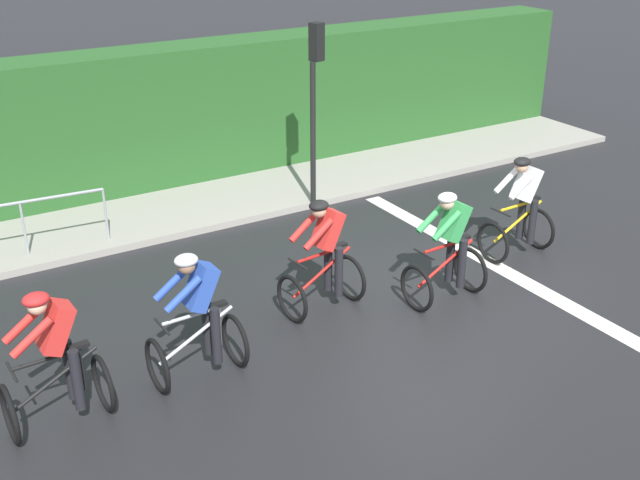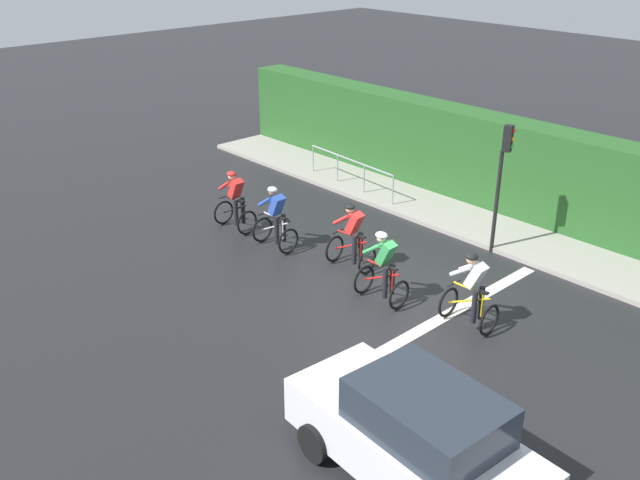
{
  "view_description": "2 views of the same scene",
  "coord_description": "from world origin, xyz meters",
  "px_view_note": "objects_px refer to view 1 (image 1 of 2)",
  "views": [
    {
      "loc": [
        -7.81,
        6.71,
        5.46
      ],
      "look_at": [
        0.83,
        1.45,
        0.83
      ],
      "focal_mm": 43.76,
      "sensor_mm": 36.0,
      "label": 1
    },
    {
      "loc": [
        -10.61,
        -9.08,
        7.8
      ],
      "look_at": [
        -0.76,
        1.61,
        1.11
      ],
      "focal_mm": 39.34,
      "sensor_mm": 36.0,
      "label": 2
    }
  ],
  "objects_px": {
    "cyclist_mid": "(324,258)",
    "cyclist_fourth": "(448,249)",
    "cyclist_lead": "(56,362)",
    "cyclist_trailing": "(521,209)",
    "traffic_light_near_crossing": "(315,89)",
    "cyclist_second": "(198,319)"
  },
  "relations": [
    {
      "from": "cyclist_fourth",
      "to": "cyclist_second",
      "type": "bearing_deg",
      "value": 89.37
    },
    {
      "from": "cyclist_mid",
      "to": "cyclist_fourth",
      "type": "height_order",
      "value": "same"
    },
    {
      "from": "cyclist_lead",
      "to": "cyclist_second",
      "type": "relative_size",
      "value": 1.0
    },
    {
      "from": "traffic_light_near_crossing",
      "to": "cyclist_mid",
      "type": "bearing_deg",
      "value": 150.79
    },
    {
      "from": "cyclist_fourth",
      "to": "cyclist_trailing",
      "type": "height_order",
      "value": "same"
    },
    {
      "from": "cyclist_lead",
      "to": "cyclist_trailing",
      "type": "height_order",
      "value": "same"
    },
    {
      "from": "cyclist_second",
      "to": "cyclist_fourth",
      "type": "relative_size",
      "value": 1.0
    },
    {
      "from": "cyclist_fourth",
      "to": "cyclist_trailing",
      "type": "distance_m",
      "value": 2.03
    },
    {
      "from": "cyclist_fourth",
      "to": "cyclist_trailing",
      "type": "bearing_deg",
      "value": -73.77
    },
    {
      "from": "cyclist_second",
      "to": "cyclist_fourth",
      "type": "height_order",
      "value": "same"
    },
    {
      "from": "cyclist_trailing",
      "to": "cyclist_second",
      "type": "bearing_deg",
      "value": 95.25
    },
    {
      "from": "cyclist_lead",
      "to": "cyclist_trailing",
      "type": "relative_size",
      "value": 1.0
    },
    {
      "from": "cyclist_lead",
      "to": "traffic_light_near_crossing",
      "type": "distance_m",
      "value": 7.06
    },
    {
      "from": "cyclist_trailing",
      "to": "traffic_light_near_crossing",
      "type": "relative_size",
      "value": 0.5
    },
    {
      "from": "cyclist_lead",
      "to": "cyclist_mid",
      "type": "height_order",
      "value": "same"
    },
    {
      "from": "cyclist_second",
      "to": "cyclist_trailing",
      "type": "bearing_deg",
      "value": -84.75
    },
    {
      "from": "cyclist_mid",
      "to": "cyclist_fourth",
      "type": "bearing_deg",
      "value": -112.39
    },
    {
      "from": "cyclist_fourth",
      "to": "traffic_light_near_crossing",
      "type": "xyz_separation_m",
      "value": [
        3.98,
        -0.21,
        1.43
      ]
    },
    {
      "from": "cyclist_lead",
      "to": "traffic_light_near_crossing",
      "type": "bearing_deg",
      "value": -54.78
    },
    {
      "from": "cyclist_second",
      "to": "traffic_light_near_crossing",
      "type": "distance_m",
      "value": 5.78
    },
    {
      "from": "cyclist_lead",
      "to": "cyclist_fourth",
      "type": "xyz_separation_m",
      "value": [
        0.01,
        -5.43,
        0.0
      ]
    },
    {
      "from": "cyclist_lead",
      "to": "cyclist_fourth",
      "type": "bearing_deg",
      "value": -89.9
    }
  ]
}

